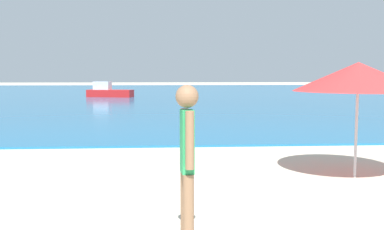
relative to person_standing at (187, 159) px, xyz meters
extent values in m
cube|color=#1E6B9E|center=(0.37, 36.46, -0.97)|extent=(160.00, 60.00, 0.06)
cylinder|color=#936B4C|center=(0.01, -0.08, -0.57)|extent=(0.11, 0.11, 0.86)
cylinder|color=#936B4C|center=(-0.01, 0.08, -0.57)|extent=(0.11, 0.11, 0.86)
cube|color=#2DA35B|center=(0.00, 0.00, 0.18)|extent=(0.14, 0.21, 0.64)
sphere|color=#936B4C|center=(0.00, 0.00, 0.64)|extent=(0.23, 0.23, 0.23)
cylinder|color=#936B4C|center=(0.02, -0.16, 0.22)|extent=(0.09, 0.09, 0.57)
cylinder|color=#936B4C|center=(-0.02, 0.16, 0.22)|extent=(0.09, 0.09, 0.57)
cube|color=red|center=(-4.46, 29.79, -0.65)|extent=(3.73, 2.01, 0.57)
cube|color=silver|center=(-5.08, 29.95, -0.05)|extent=(1.44, 1.10, 0.64)
cylinder|color=#B7B7BC|center=(3.19, 3.11, 0.03)|extent=(0.05, 0.05, 2.05)
cone|color=red|center=(3.19, 3.11, 0.82)|extent=(2.28, 2.28, 0.51)
camera|label=1|loc=(-0.23, -4.27, 0.86)|focal=40.11mm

